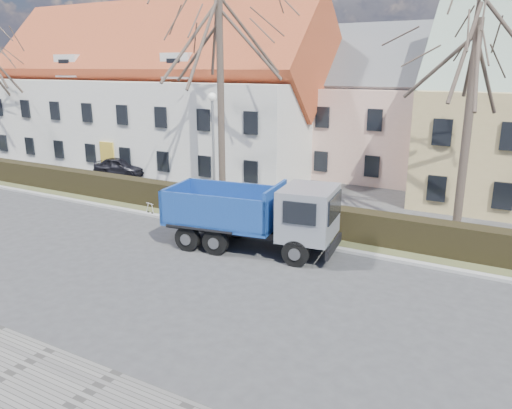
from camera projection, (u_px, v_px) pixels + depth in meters
The scene contains 12 objects.
ground at pixel (146, 260), 19.20m from camera, with size 120.00×120.00×0.00m, color #373739.
curb_far at pixel (213, 226), 23.04m from camera, with size 80.00×0.30×0.12m, color #9E9D9B.
grass_strip at pixel (231, 217), 24.39m from camera, with size 80.00×3.00×0.10m, color #494F2C.
hedge at pixel (229, 207), 24.06m from camera, with size 60.00×0.90×1.30m, color black.
building_white at pixel (154, 100), 37.50m from camera, with size 26.80×10.80×9.50m, color silver, non-canonical shape.
building_pink at pixel (393, 116), 33.01m from camera, with size 10.80×8.80×8.00m, color beige, non-canonical shape.
tree_1 at pixel (221, 84), 25.58m from camera, with size 9.20×9.20×12.65m, color #43372F, non-canonical shape.
tree_2 at pixel (469, 109), 20.12m from camera, with size 8.00×8.00×11.00m, color #43372F, non-canonical shape.
dump_truck at pixel (245, 214), 20.04m from camera, with size 7.20×2.67×2.88m, color navy, non-canonical shape.
streetlight at pixel (214, 152), 24.98m from camera, with size 0.47×0.47×6.03m, color #9A9A9A, non-canonical shape.
cart_frame at pixel (147, 208), 24.95m from camera, with size 0.76×0.44×0.70m, color silver, non-canonical shape.
parked_car_a at pixel (121, 167), 33.65m from camera, with size 1.51×3.75×1.28m, color black.
Camera 1 is at (12.52, -13.52, 7.19)m, focal length 35.00 mm.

